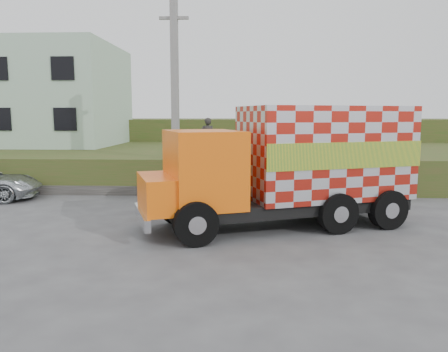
{
  "coord_description": "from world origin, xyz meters",
  "views": [
    {
      "loc": [
        1.88,
        -13.61,
        3.31
      ],
      "look_at": [
        1.21,
        0.75,
        1.3
      ],
      "focal_mm": 35.0,
      "sensor_mm": 36.0,
      "label": 1
    }
  ],
  "objects_px": {
    "pedestrian": "(208,138)",
    "cargo_truck": "(292,165)",
    "utility_pole": "(175,96)",
    "cow": "(166,194)"
  },
  "relations": [
    {
      "from": "cow",
      "to": "pedestrian",
      "type": "bearing_deg",
      "value": 75.37
    },
    {
      "from": "cow",
      "to": "pedestrian",
      "type": "xyz_separation_m",
      "value": [
        1.04,
        4.45,
        1.68
      ]
    },
    {
      "from": "cargo_truck",
      "to": "cow",
      "type": "xyz_separation_m",
      "value": [
        -4.04,
        1.43,
        -1.16
      ]
    },
    {
      "from": "pedestrian",
      "to": "cargo_truck",
      "type": "bearing_deg",
      "value": 108.24
    },
    {
      "from": "utility_pole",
      "to": "cow",
      "type": "xyz_separation_m",
      "value": [
        0.25,
        -3.82,
        -3.4
      ]
    },
    {
      "from": "utility_pole",
      "to": "cow",
      "type": "relative_size",
      "value": 5.0
    },
    {
      "from": "utility_pole",
      "to": "pedestrian",
      "type": "height_order",
      "value": "utility_pole"
    },
    {
      "from": "utility_pole",
      "to": "pedestrian",
      "type": "bearing_deg",
      "value": 26.04
    },
    {
      "from": "cow",
      "to": "pedestrian",
      "type": "relative_size",
      "value": 0.94
    },
    {
      "from": "utility_pole",
      "to": "cargo_truck",
      "type": "distance_m",
      "value": 7.13
    }
  ]
}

